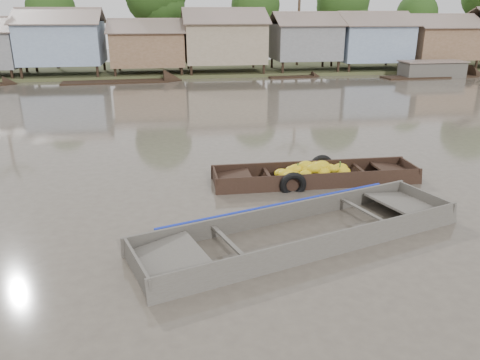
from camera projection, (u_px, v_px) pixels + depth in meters
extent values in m
plane|color=#4E463C|center=(269.00, 216.00, 12.29)|extent=(120.00, 120.00, 0.00)
cube|color=#384723|center=(193.00, 70.00, 42.96)|extent=(120.00, 12.00, 0.50)
cube|color=#7D90AC|center=(62.00, 43.00, 37.26)|extent=(6.20, 5.20, 3.20)
cube|color=brown|center=(55.00, 16.00, 35.26)|extent=(6.60, 3.02, 1.28)
cube|color=brown|center=(63.00, 16.00, 37.87)|extent=(6.60, 3.02, 1.28)
cube|color=brown|center=(148.00, 48.00, 38.41)|extent=(5.80, 4.60, 2.70)
cube|color=brown|center=(146.00, 26.00, 36.64)|extent=(6.20, 2.67, 1.14)
cube|color=brown|center=(147.00, 25.00, 38.95)|extent=(6.20, 2.67, 1.14)
cube|color=gray|center=(224.00, 42.00, 39.17)|extent=(6.50, 5.30, 3.30)
cube|color=brown|center=(226.00, 16.00, 37.13)|extent=(6.90, 3.08, 1.31)
cube|color=brown|center=(222.00, 15.00, 39.79)|extent=(6.90, 3.08, 1.31)
cube|color=slate|center=(305.00, 42.00, 40.21)|extent=(5.40, 4.70, 2.90)
cube|color=brown|center=(310.00, 19.00, 38.38)|extent=(5.80, 2.73, 1.17)
cube|color=brown|center=(302.00, 18.00, 40.74)|extent=(5.80, 2.73, 1.17)
cube|color=#7D90AC|center=(371.00, 42.00, 41.12)|extent=(6.00, 5.00, 3.10)
cube|color=brown|center=(380.00, 19.00, 39.18)|extent=(6.40, 2.90, 1.24)
cube|color=brown|center=(366.00, 18.00, 41.69)|extent=(6.40, 2.90, 1.24)
cube|color=brown|center=(439.00, 42.00, 42.08)|extent=(5.70, 4.90, 2.80)
cube|color=brown|center=(450.00, 21.00, 40.22)|extent=(6.10, 2.85, 1.21)
cube|color=brown|center=(434.00, 20.00, 42.68)|extent=(6.10, 2.85, 1.21)
cylinder|color=#473323|center=(55.00, 43.00, 41.31)|extent=(0.28, 0.28, 4.90)
sphere|color=#1B3C13|center=(51.00, 9.00, 40.36)|extent=(4.20, 4.20, 4.20)
cylinder|color=#473323|center=(158.00, 34.00, 41.45)|extent=(0.28, 0.28, 6.30)
cylinder|color=#473323|center=(255.00, 39.00, 43.87)|extent=(0.28, 0.28, 5.25)
sphere|color=#1B3C13|center=(256.00, 5.00, 42.85)|extent=(4.50, 4.50, 4.50)
cylinder|color=#473323|center=(340.00, 37.00, 44.05)|extent=(0.28, 0.28, 5.60)
sphere|color=#1B3C13|center=(343.00, 1.00, 42.96)|extent=(4.80, 4.80, 4.80)
cylinder|color=#473323|center=(414.00, 41.00, 46.32)|extent=(0.28, 0.28, 4.55)
sphere|color=#1B3C13|center=(417.00, 14.00, 45.44)|extent=(3.90, 3.90, 3.90)
cylinder|color=#473323|center=(298.00, 24.00, 43.52)|extent=(0.24, 0.24, 8.00)
cube|color=black|center=(315.00, 183.00, 14.82)|extent=(6.32, 1.25, 0.08)
cube|color=black|center=(309.00, 169.00, 15.37)|extent=(6.45, 0.21, 0.60)
cube|color=black|center=(322.00, 183.00, 14.10)|extent=(6.45, 0.21, 0.60)
cube|color=black|center=(409.00, 171.00, 15.17)|extent=(0.07, 1.40, 0.57)
cube|color=black|center=(393.00, 170.00, 15.07)|extent=(1.10, 1.22, 0.21)
cube|color=black|center=(215.00, 181.00, 14.29)|extent=(0.07, 1.40, 0.57)
cube|color=black|center=(233.00, 178.00, 14.35)|extent=(1.10, 1.22, 0.21)
cube|color=black|center=(268.00, 175.00, 14.48)|extent=(0.11, 1.35, 0.05)
cube|color=black|center=(361.00, 170.00, 14.90)|extent=(0.11, 1.35, 0.05)
ellipsoid|color=yellow|center=(287.00, 182.00, 14.25)|extent=(0.41, 0.29, 0.25)
ellipsoid|color=yellow|center=(333.00, 169.00, 14.54)|extent=(0.41, 0.28, 0.25)
ellipsoid|color=yellow|center=(320.00, 168.00, 15.10)|extent=(0.45, 0.31, 0.27)
ellipsoid|color=yellow|center=(329.00, 168.00, 14.65)|extent=(0.48, 0.33, 0.29)
ellipsoid|color=yellow|center=(306.00, 174.00, 14.33)|extent=(0.40, 0.28, 0.24)
ellipsoid|color=yellow|center=(314.00, 169.00, 14.45)|extent=(0.49, 0.34, 0.30)
ellipsoid|color=yellow|center=(294.00, 179.00, 14.30)|extent=(0.50, 0.35, 0.31)
ellipsoid|color=yellow|center=(306.00, 168.00, 14.76)|extent=(0.46, 0.32, 0.28)
ellipsoid|color=yellow|center=(340.00, 168.00, 15.04)|extent=(0.51, 0.35, 0.31)
ellipsoid|color=yellow|center=(343.00, 172.00, 14.65)|extent=(0.48, 0.33, 0.29)
ellipsoid|color=yellow|center=(283.00, 178.00, 14.53)|extent=(0.40, 0.28, 0.25)
ellipsoid|color=yellow|center=(308.00, 168.00, 14.85)|extent=(0.46, 0.32, 0.28)
ellipsoid|color=yellow|center=(286.00, 174.00, 14.52)|extent=(0.52, 0.36, 0.32)
ellipsoid|color=yellow|center=(324.00, 172.00, 14.51)|extent=(0.45, 0.31, 0.28)
ellipsoid|color=yellow|center=(281.00, 173.00, 14.69)|extent=(0.47, 0.33, 0.29)
ellipsoid|color=yellow|center=(319.00, 170.00, 14.56)|extent=(0.46, 0.32, 0.28)
ellipsoid|color=yellow|center=(322.00, 166.00, 14.61)|extent=(0.53, 0.37, 0.32)
ellipsoid|color=yellow|center=(291.00, 176.00, 14.38)|extent=(0.52, 0.36, 0.32)
ellipsoid|color=yellow|center=(312.00, 167.00, 14.78)|extent=(0.49, 0.34, 0.30)
ellipsoid|color=yellow|center=(309.00, 170.00, 14.54)|extent=(0.48, 0.34, 0.30)
ellipsoid|color=yellow|center=(297.00, 169.00, 14.63)|extent=(0.52, 0.36, 0.32)
ellipsoid|color=yellow|center=(334.00, 169.00, 15.10)|extent=(0.45, 0.31, 0.28)
ellipsoid|color=yellow|center=(307.00, 169.00, 14.92)|extent=(0.42, 0.29, 0.26)
ellipsoid|color=yellow|center=(292.00, 170.00, 14.63)|extent=(0.44, 0.31, 0.27)
ellipsoid|color=yellow|center=(294.00, 176.00, 14.38)|extent=(0.46, 0.32, 0.28)
ellipsoid|color=yellow|center=(316.00, 165.00, 14.73)|extent=(0.40, 0.28, 0.24)
ellipsoid|color=yellow|center=(306.00, 165.00, 14.63)|extent=(0.49, 0.34, 0.30)
ellipsoid|color=yellow|center=(353.00, 177.00, 14.50)|extent=(0.43, 0.30, 0.26)
ellipsoid|color=yellow|center=(322.00, 177.00, 14.37)|extent=(0.42, 0.29, 0.26)
ellipsoid|color=yellow|center=(293.00, 179.00, 14.29)|extent=(0.51, 0.36, 0.31)
cylinder|color=#3F6626|center=(298.00, 167.00, 14.54)|extent=(0.05, 0.05, 0.21)
cylinder|color=#3F6626|center=(323.00, 165.00, 14.65)|extent=(0.05, 0.05, 0.21)
cylinder|color=#3F6626|center=(340.00, 165.00, 14.73)|extent=(0.05, 0.05, 0.21)
torus|color=black|center=(321.00, 167.00, 15.51)|extent=(0.83, 0.21, 0.83)
torus|color=black|center=(293.00, 185.00, 13.87)|extent=(0.82, 0.21, 0.82)
cube|color=#48443D|center=(301.00, 242.00, 11.07)|extent=(8.01, 4.01, 0.08)
cube|color=#48443D|center=(281.00, 216.00, 11.79)|extent=(7.71, 2.61, 0.64)
cube|color=#48443D|center=(327.00, 248.00, 10.17)|extent=(7.71, 2.61, 0.64)
cube|color=#48443D|center=(424.00, 202.00, 12.64)|extent=(0.65, 1.89, 0.61)
cube|color=#48443D|center=(405.00, 204.00, 12.32)|extent=(1.81, 2.03, 0.25)
cube|color=#48443D|center=(137.00, 270.00, 9.32)|extent=(0.65, 1.89, 0.61)
cube|color=#48443D|center=(169.00, 259.00, 9.58)|extent=(1.81, 2.03, 0.25)
cube|color=#48443D|center=(230.00, 243.00, 10.14)|extent=(0.67, 1.83, 0.05)
cube|color=#48443D|center=(365.00, 211.00, 11.73)|extent=(0.67, 1.83, 0.05)
cube|color=#665E54|center=(301.00, 240.00, 11.06)|extent=(6.17, 3.29, 0.02)
cube|color=#1022A0|center=(280.00, 206.00, 11.76)|extent=(6.22, 2.07, 0.16)
torus|color=olive|center=(407.00, 220.00, 12.05)|extent=(0.45, 0.45, 0.06)
torus|color=olive|center=(407.00, 218.00, 12.04)|extent=(0.36, 0.36, 0.06)
cube|color=black|center=(292.00, 78.00, 37.93)|extent=(3.81, 1.06, 0.35)
cube|color=black|center=(116.00, 83.00, 35.30)|extent=(7.90, 2.12, 0.35)
cube|color=black|center=(429.00, 78.00, 38.06)|extent=(8.11, 2.36, 0.35)
cube|color=black|center=(432.00, 70.00, 38.11)|extent=(5.00, 2.00, 1.20)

